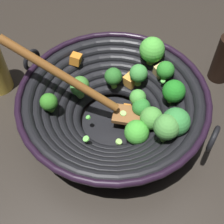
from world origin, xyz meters
The scene contains 2 objects.
ground_plane centered at (0.00, 0.00, 0.00)m, with size 4.00×4.00×0.00m, color #28231E.
wok centered at (0.00, 0.00, 0.07)m, with size 0.43×0.41×0.23m.
Camera 1 is at (0.33, -0.25, 0.60)m, focal length 48.77 mm.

